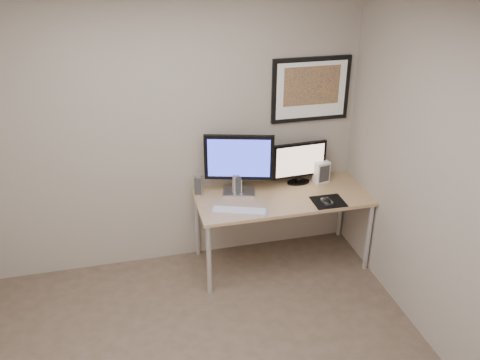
# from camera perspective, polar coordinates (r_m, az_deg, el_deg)

# --- Properties ---
(room) EXTENTS (3.60, 3.60, 3.60)m
(room) POSITION_cam_1_polar(r_m,az_deg,el_deg) (3.32, -6.28, 3.14)
(room) COLOR white
(room) RESTS_ON ground
(desk) EXTENTS (1.60, 0.70, 0.73)m
(desk) POSITION_cam_1_polar(r_m,az_deg,el_deg) (4.75, 4.75, -2.46)
(desk) COLOR #9D714C
(desk) RESTS_ON floor
(framed_art) EXTENTS (0.75, 0.04, 0.60)m
(framed_art) POSITION_cam_1_polar(r_m,az_deg,el_deg) (4.79, 7.96, 10.04)
(framed_art) COLOR black
(framed_art) RESTS_ON room
(monitor_large) EXTENTS (0.62, 0.28, 0.58)m
(monitor_large) POSITION_cam_1_polar(r_m,az_deg,el_deg) (4.61, -0.11, 2.06)
(monitor_large) COLOR silver
(monitor_large) RESTS_ON desk
(monitor_tv) EXTENTS (0.53, 0.14, 0.42)m
(monitor_tv) POSITION_cam_1_polar(r_m,az_deg,el_deg) (4.87, 6.70, 2.02)
(monitor_tv) COLOR black
(monitor_tv) RESTS_ON desk
(speaker_left) EXTENTS (0.10, 0.10, 0.20)m
(speaker_left) POSITION_cam_1_polar(r_m,az_deg,el_deg) (4.69, -4.72, -0.51)
(speaker_left) COLOR silver
(speaker_left) RESTS_ON desk
(speaker_right) EXTENTS (0.10, 0.10, 0.20)m
(speaker_right) POSITION_cam_1_polar(r_m,az_deg,el_deg) (4.71, -0.44, -0.36)
(speaker_right) COLOR silver
(speaker_right) RESTS_ON desk
(keyboard) EXTENTS (0.49, 0.29, 0.02)m
(keyboard) POSITION_cam_1_polar(r_m,az_deg,el_deg) (4.44, -0.05, -3.46)
(keyboard) COLOR silver
(keyboard) RESTS_ON desk
(mousepad) EXTENTS (0.29, 0.26, 0.00)m
(mousepad) POSITION_cam_1_polar(r_m,az_deg,el_deg) (4.66, 9.89, -2.40)
(mousepad) COLOR black
(mousepad) RESTS_ON desk
(mouse) EXTENTS (0.08, 0.12, 0.04)m
(mouse) POSITION_cam_1_polar(r_m,az_deg,el_deg) (4.63, 9.73, -2.29)
(mouse) COLOR black
(mouse) RESTS_ON mousepad
(fan_unit) EXTENTS (0.16, 0.13, 0.21)m
(fan_unit) POSITION_cam_1_polar(r_m,az_deg,el_deg) (4.98, 9.12, 0.92)
(fan_unit) COLOR white
(fan_unit) RESTS_ON desk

